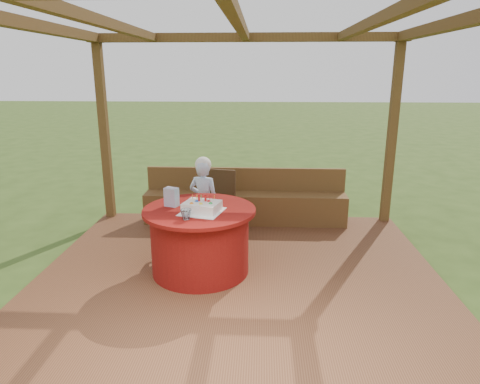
# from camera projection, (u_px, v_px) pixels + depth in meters

# --- Properties ---
(ground) EXTENTS (60.00, 60.00, 0.00)m
(ground) POSITION_uv_depth(u_px,v_px,m) (239.00, 282.00, 4.90)
(ground) COLOR #304A18
(ground) RESTS_ON ground
(deck) EXTENTS (4.50, 4.00, 0.12)m
(deck) POSITION_uv_depth(u_px,v_px,m) (239.00, 277.00, 4.88)
(deck) COLOR brown
(deck) RESTS_ON ground
(pergola) EXTENTS (4.50, 4.00, 2.72)m
(pergola) POSITION_uv_depth(u_px,v_px,m) (239.00, 63.00, 4.24)
(pergola) COLOR brown
(pergola) RESTS_ON deck
(bench) EXTENTS (3.00, 0.42, 0.80)m
(bench) POSITION_uv_depth(u_px,v_px,m) (245.00, 205.00, 6.44)
(bench) COLOR brown
(bench) RESTS_ON deck
(table) EXTENTS (1.24, 1.24, 0.75)m
(table) POSITION_uv_depth(u_px,v_px,m) (200.00, 240.00, 4.80)
(table) COLOR maroon
(table) RESTS_ON deck
(chair) EXTENTS (0.50, 0.50, 0.87)m
(chair) POSITION_uv_depth(u_px,v_px,m) (219.00, 198.00, 6.04)
(chair) COLOR #3B2612
(chair) RESTS_ON deck
(elderly_woman) EXTENTS (0.46, 0.36, 1.15)m
(elderly_woman) POSITION_uv_depth(u_px,v_px,m) (204.00, 199.00, 5.62)
(elderly_woman) COLOR #98BAE1
(elderly_woman) RESTS_ON deck
(birthday_cake) EXTENTS (0.51, 0.51, 0.19)m
(birthday_cake) POSITION_uv_depth(u_px,v_px,m) (202.00, 207.00, 4.57)
(birthday_cake) COLOR white
(birthday_cake) RESTS_ON table
(gift_bag) EXTENTS (0.17, 0.14, 0.21)m
(gift_bag) POSITION_uv_depth(u_px,v_px,m) (172.00, 197.00, 4.76)
(gift_bag) COLOR #DA8DC5
(gift_bag) RESTS_ON table
(drinking_glass) EXTENTS (0.14, 0.14, 0.11)m
(drinking_glass) POSITION_uv_depth(u_px,v_px,m) (186.00, 214.00, 4.35)
(drinking_glass) COLOR white
(drinking_glass) RESTS_ON table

